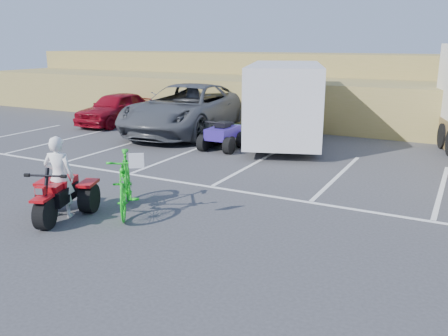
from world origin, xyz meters
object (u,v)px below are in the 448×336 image
at_px(cargo_trailer, 284,101).
at_px(grey_pickup, 187,109).
at_px(red_car, 116,108).
at_px(quad_atv_blue, 223,149).
at_px(red_trike_atv, 60,218).
at_px(quad_atv_green, 226,147).
at_px(green_dirt_bike, 125,183).
at_px(rider, 59,177).

bearing_deg(cargo_trailer, grey_pickup, 158.28).
xyz_separation_m(red_car, quad_atv_blue, (6.88, -2.47, -0.74)).
relative_size(red_trike_atv, cargo_trailer, 0.26).
distance_m(grey_pickup, red_car, 3.99).
height_order(red_trike_atv, quad_atv_green, red_trike_atv).
relative_size(green_dirt_bike, quad_atv_blue, 1.36).
bearing_deg(cargo_trailer, red_car, 157.95).
height_order(rider, quad_atv_green, rider).
relative_size(cargo_trailer, quad_atv_green, 4.38).
relative_size(grey_pickup, quad_atv_green, 4.66).
bearing_deg(quad_atv_green, cargo_trailer, 52.00).
bearing_deg(quad_atv_blue, quad_atv_green, 101.82).
relative_size(red_trike_atv, rider, 0.97).
relative_size(red_trike_atv, quad_atv_green, 1.13).
bearing_deg(quad_atv_green, rider, -83.19).
height_order(rider, quad_atv_blue, rider).
height_order(rider, cargo_trailer, cargo_trailer).
bearing_deg(red_car, cargo_trailer, -3.83).
bearing_deg(rider, green_dirt_bike, -160.91).
distance_m(green_dirt_bike, grey_pickup, 9.74).
bearing_deg(grey_pickup, quad_atv_blue, -43.01).
height_order(green_dirt_bike, cargo_trailer, cargo_trailer).
xyz_separation_m(red_trike_atv, red_car, (-6.92, 10.13, 0.74)).
bearing_deg(rider, quad_atv_green, -110.04).
relative_size(green_dirt_bike, quad_atv_green, 1.46).
distance_m(rider, green_dirt_bike, 1.39).
bearing_deg(red_car, green_dirt_bike, -50.13).
height_order(red_trike_atv, grey_pickup, grey_pickup).
relative_size(rider, green_dirt_bike, 0.79).
xyz_separation_m(rider, quad_atv_green, (-0.09, 7.96, -0.89)).
xyz_separation_m(rider, red_car, (-6.86, 9.99, -0.16)).
height_order(quad_atv_blue, quad_atv_green, quad_atv_blue).
xyz_separation_m(grey_pickup, cargo_trailer, (4.39, -0.18, 0.59)).
bearing_deg(rider, red_trike_atv, 90.00).
bearing_deg(rider, red_car, -76.20).
bearing_deg(red_car, grey_pickup, -4.19).
bearing_deg(grey_pickup, red_car, 171.78).
bearing_deg(quad_atv_blue, green_dirt_bike, -82.36).
bearing_deg(green_dirt_bike, red_trike_atv, -169.21).
height_order(red_trike_atv, green_dirt_bike, green_dirt_bike).
bearing_deg(rider, cargo_trailer, -119.56).
relative_size(grey_pickup, red_car, 1.66).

